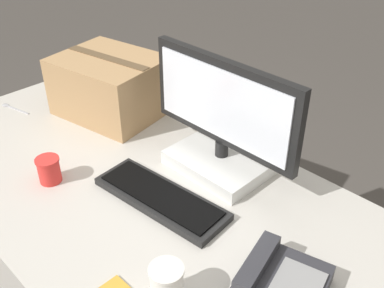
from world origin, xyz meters
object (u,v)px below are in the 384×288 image
(paper_cup_right, at_px, (167,284))
(spoon, at_px, (11,107))
(keyboard, at_px, (160,198))
(cardboard_box, at_px, (110,86))
(monitor, at_px, (222,129))
(desk_phone, at_px, (280,283))
(paper_cup_left, at_px, (49,170))

(paper_cup_right, xyz_separation_m, spoon, (-1.16, 0.18, -0.05))
(keyboard, height_order, cardboard_box, cardboard_box)
(monitor, distance_m, desk_phone, 0.54)
(keyboard, relative_size, cardboard_box, 1.01)
(desk_phone, distance_m, paper_cup_left, 0.80)
(desk_phone, bearing_deg, paper_cup_left, 177.76)
(monitor, distance_m, paper_cup_left, 0.57)
(keyboard, bearing_deg, monitor, 82.83)
(monitor, height_order, keyboard, monitor)
(spoon, bearing_deg, paper_cup_right, 157.95)
(paper_cup_right, bearing_deg, desk_phone, 50.11)
(desk_phone, height_order, cardboard_box, cardboard_box)
(monitor, relative_size, desk_phone, 2.34)
(monitor, relative_size, cardboard_box, 1.27)
(keyboard, xyz_separation_m, paper_cup_left, (-0.33, -0.18, 0.03))
(desk_phone, distance_m, cardboard_box, 1.05)
(paper_cup_right, bearing_deg, paper_cup_left, 175.95)
(monitor, xyz_separation_m, cardboard_box, (-0.57, -0.03, -0.03))
(paper_cup_left, bearing_deg, paper_cup_right, -4.05)
(keyboard, distance_m, cardboard_box, 0.62)
(monitor, xyz_separation_m, paper_cup_left, (-0.34, -0.45, -0.10))
(spoon, bearing_deg, paper_cup_left, 152.88)
(monitor, distance_m, paper_cup_right, 0.57)
(desk_phone, bearing_deg, spoon, 166.95)
(keyboard, bearing_deg, paper_cup_right, -43.84)
(keyboard, relative_size, desk_phone, 1.87)
(spoon, bearing_deg, monitor, -174.13)
(keyboard, xyz_separation_m, desk_phone, (0.45, -0.02, 0.02))
(paper_cup_right, height_order, spoon, paper_cup_right)
(desk_phone, bearing_deg, paper_cup_right, -144.08)
(desk_phone, relative_size, cardboard_box, 0.54)
(monitor, distance_m, keyboard, 0.30)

